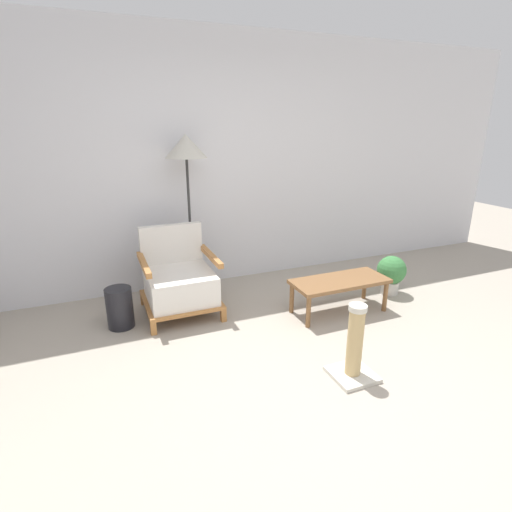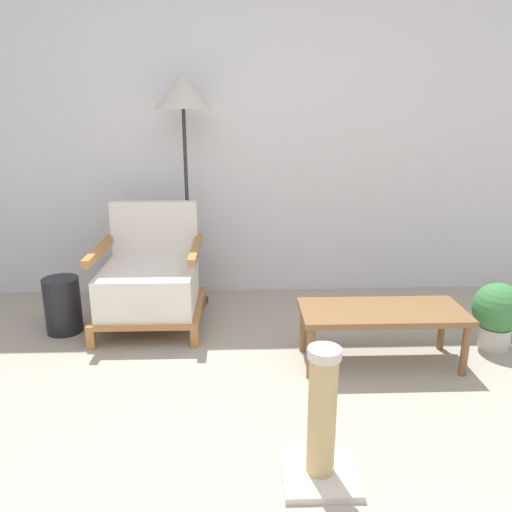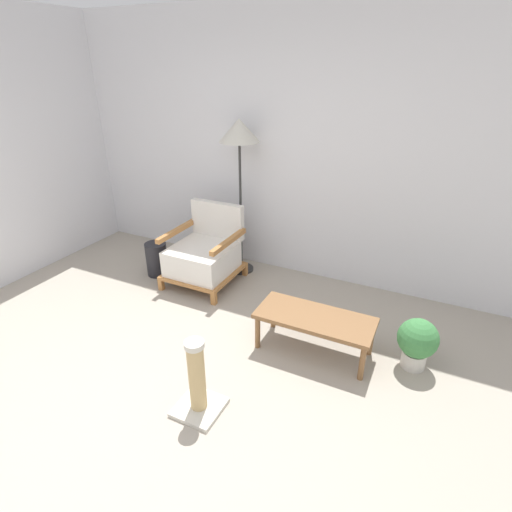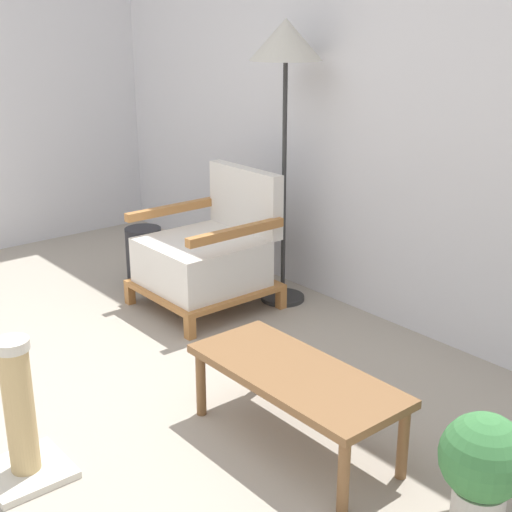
{
  "view_description": "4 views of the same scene",
  "coord_description": "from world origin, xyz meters",
  "px_view_note": "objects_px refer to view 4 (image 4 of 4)",
  "views": [
    {
      "loc": [
        -1.35,
        -1.74,
        1.78
      ],
      "look_at": [
        0.06,
        1.62,
        0.55
      ],
      "focal_mm": 28.0,
      "sensor_mm": 36.0,
      "label": 1
    },
    {
      "loc": [
        -0.05,
        -1.4,
        1.44
      ],
      "look_at": [
        0.06,
        1.62,
        0.55
      ],
      "focal_mm": 35.0,
      "sensor_mm": 36.0,
      "label": 2
    },
    {
      "loc": [
        1.51,
        -1.35,
        2.17
      ],
      "look_at": [
        0.06,
        1.62,
        0.55
      ],
      "focal_mm": 28.0,
      "sensor_mm": 36.0,
      "label": 3
    },
    {
      "loc": [
        2.63,
        -0.51,
        1.7
      ],
      "look_at": [
        0.06,
        1.62,
        0.55
      ],
      "focal_mm": 50.0,
      "sensor_mm": 36.0,
      "label": 4
    }
  ],
  "objects_px": {
    "potted_plant": "(483,464)",
    "scratching_post": "(21,424)",
    "coffee_table": "(295,380)",
    "armchair": "(208,255)",
    "floor_lamp": "(286,56)",
    "vase": "(144,256)"
  },
  "relations": [
    {
      "from": "vase",
      "to": "potted_plant",
      "type": "distance_m",
      "value": 2.79
    },
    {
      "from": "coffee_table",
      "to": "scratching_post",
      "type": "bearing_deg",
      "value": -118.06
    },
    {
      "from": "armchair",
      "to": "scratching_post",
      "type": "bearing_deg",
      "value": -59.05
    },
    {
      "from": "vase",
      "to": "scratching_post",
      "type": "bearing_deg",
      "value": -43.94
    },
    {
      "from": "armchair",
      "to": "coffee_table",
      "type": "relative_size",
      "value": 0.86
    },
    {
      "from": "coffee_table",
      "to": "scratching_post",
      "type": "height_order",
      "value": "scratching_post"
    },
    {
      "from": "floor_lamp",
      "to": "vase",
      "type": "distance_m",
      "value": 1.59
    },
    {
      "from": "armchair",
      "to": "potted_plant",
      "type": "relative_size",
      "value": 1.92
    },
    {
      "from": "floor_lamp",
      "to": "scratching_post",
      "type": "distance_m",
      "value": 2.41
    },
    {
      "from": "floor_lamp",
      "to": "vase",
      "type": "relative_size",
      "value": 4.45
    },
    {
      "from": "coffee_table",
      "to": "scratching_post",
      "type": "xyz_separation_m",
      "value": [
        -0.5,
        -0.94,
        -0.07
      ]
    },
    {
      "from": "potted_plant",
      "to": "scratching_post",
      "type": "bearing_deg",
      "value": -139.07
    },
    {
      "from": "floor_lamp",
      "to": "vase",
      "type": "height_order",
      "value": "floor_lamp"
    },
    {
      "from": "armchair",
      "to": "floor_lamp",
      "type": "relative_size",
      "value": 0.49
    },
    {
      "from": "vase",
      "to": "scratching_post",
      "type": "relative_size",
      "value": 0.65
    },
    {
      "from": "potted_plant",
      "to": "armchair",
      "type": "bearing_deg",
      "value": 168.6
    },
    {
      "from": "armchair",
      "to": "floor_lamp",
      "type": "bearing_deg",
      "value": 60.35
    },
    {
      "from": "armchair",
      "to": "coffee_table",
      "type": "height_order",
      "value": "armchair"
    },
    {
      "from": "potted_plant",
      "to": "scratching_post",
      "type": "height_order",
      "value": "scratching_post"
    },
    {
      "from": "potted_plant",
      "to": "coffee_table",
      "type": "bearing_deg",
      "value": -168.17
    },
    {
      "from": "coffee_table",
      "to": "potted_plant",
      "type": "xyz_separation_m",
      "value": [
        0.77,
        0.16,
        -0.05
      ]
    },
    {
      "from": "scratching_post",
      "to": "vase",
      "type": "bearing_deg",
      "value": 136.06
    }
  ]
}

